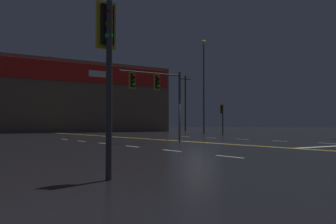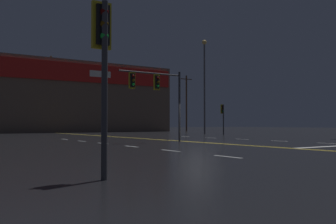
{
  "view_description": "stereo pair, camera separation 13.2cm",
  "coord_description": "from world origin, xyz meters",
  "px_view_note": "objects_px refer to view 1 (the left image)",
  "views": [
    {
      "loc": [
        -14.58,
        -18.71,
        1.13
      ],
      "look_at": [
        0.0,
        3.36,
        2.0
      ],
      "focal_mm": 40.0,
      "sensor_mm": 36.0,
      "label": 1
    },
    {
      "loc": [
        -14.47,
        -18.78,
        1.13
      ],
      "look_at": [
        0.0,
        3.36,
        2.0
      ],
      "focal_mm": 40.0,
      "sensor_mm": 36.0,
      "label": 2
    }
  ],
  "objects_px": {
    "traffic_signal_corner_northeast": "(222,113)",
    "traffic_signal_corner_southwest": "(107,48)",
    "traffic_signal_median": "(155,87)",
    "streetlight_near_right": "(204,75)"
  },
  "relations": [
    {
      "from": "traffic_signal_median",
      "to": "traffic_signal_corner_northeast",
      "type": "height_order",
      "value": "traffic_signal_median"
    },
    {
      "from": "traffic_signal_median",
      "to": "traffic_signal_corner_northeast",
      "type": "bearing_deg",
      "value": 34.97
    },
    {
      "from": "traffic_signal_median",
      "to": "traffic_signal_corner_southwest",
      "type": "height_order",
      "value": "traffic_signal_median"
    },
    {
      "from": "traffic_signal_corner_northeast",
      "to": "traffic_signal_corner_southwest",
      "type": "height_order",
      "value": "traffic_signal_corner_southwest"
    },
    {
      "from": "streetlight_near_right",
      "to": "traffic_signal_corner_southwest",
      "type": "bearing_deg",
      "value": -131.98
    },
    {
      "from": "traffic_signal_median",
      "to": "streetlight_near_right",
      "type": "relative_size",
      "value": 0.41
    },
    {
      "from": "traffic_signal_median",
      "to": "streetlight_near_right",
      "type": "height_order",
      "value": "streetlight_near_right"
    },
    {
      "from": "traffic_signal_corner_northeast",
      "to": "streetlight_near_right",
      "type": "bearing_deg",
      "value": 76.25
    },
    {
      "from": "traffic_signal_corner_northeast",
      "to": "streetlight_near_right",
      "type": "height_order",
      "value": "streetlight_near_right"
    },
    {
      "from": "traffic_signal_corner_northeast",
      "to": "traffic_signal_corner_southwest",
      "type": "xyz_separation_m",
      "value": [
        -23.92,
        -23.32,
        0.31
      ]
    }
  ]
}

